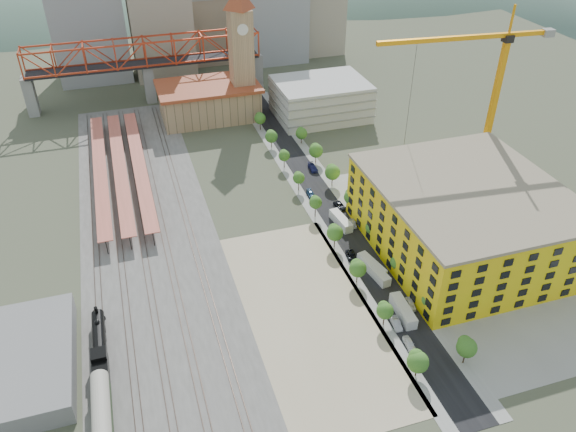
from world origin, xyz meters
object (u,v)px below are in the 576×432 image
object	(u,v)px
site_trailer_b	(376,273)
site_trailer_d	(341,221)
clock_tower	(241,41)
car_0	(409,344)
tower_crane	(487,82)
site_trailer_a	(403,311)
coach	(102,422)
locomotive	(100,348)
construction_building	(465,218)
site_trailer_c	(372,266)

from	to	relation	value
site_trailer_b	site_trailer_d	xyz separation A→B (m)	(0.00, 23.45, 0.05)
clock_tower	car_0	distance (m)	130.58
tower_crane	site_trailer_a	world-z (taller)	tower_crane
coach	tower_crane	distance (m)	129.51
site_trailer_d	locomotive	bearing A→B (deg)	-162.41
clock_tower	construction_building	bearing A→B (deg)	-71.22
construction_building	site_trailer_b	distance (m)	27.60
site_trailer_d	site_trailer_c	bearing A→B (deg)	-96.33
site_trailer_c	site_trailer_d	size ratio (longest dim) A/B	0.98
clock_tower	site_trailer_b	bearing A→B (deg)	-85.62
site_trailer_a	site_trailer_b	bearing A→B (deg)	93.23
construction_building	site_trailer_c	xyz separation A→B (m)	(-26.00, -1.64, -8.13)
site_trailer_a	coach	bearing A→B (deg)	-167.22
site_trailer_c	site_trailer_b	bearing A→B (deg)	-102.39
site_trailer_b	site_trailer_c	size ratio (longest dim) A/B	0.98
clock_tower	site_trailer_c	xyz separation A→B (m)	(8.00, -101.63, -27.41)
site_trailer_a	car_0	xyz separation A→B (m)	(-3.00, -8.88, -0.63)
clock_tower	construction_building	size ratio (longest dim) A/B	1.03
car_0	tower_crane	bearing A→B (deg)	52.03
clock_tower	site_trailer_d	distance (m)	85.85
coach	construction_building	bearing A→B (deg)	17.88
site_trailer_c	car_0	distance (m)	26.00
site_trailer_a	clock_tower	bearing A→B (deg)	97.09
locomotive	site_trailer_a	bearing A→B (deg)	-7.19
locomotive	site_trailer_b	bearing A→B (deg)	5.05
construction_building	locomotive	size ratio (longest dim) A/B	2.13
site_trailer_a	car_0	distance (m)	9.40
locomotive	coach	world-z (taller)	coach
locomotive	coach	xyz separation A→B (m)	(-0.00, -19.42, 1.09)
tower_crane	site_trailer_b	distance (m)	64.80
car_0	site_trailer_b	bearing A→B (deg)	86.10
construction_building	site_trailer_d	xyz separation A→B (m)	(-26.00, 19.02, -8.09)
locomotive	site_trailer_c	distance (m)	66.57
site_trailer_d	coach	bearing A→B (deg)	-149.91
tower_crane	car_0	size ratio (longest dim) A/B	12.48
car_0	clock_tower	bearing A→B (deg)	95.77
site_trailer_b	car_0	xyz separation A→B (m)	(-3.00, -23.03, -0.52)
construction_building	tower_crane	size ratio (longest dim) A/B	0.93
site_trailer_b	site_trailer_d	size ratio (longest dim) A/B	0.96
locomotive	site_trailer_a	distance (m)	66.53
locomotive	site_trailer_d	size ratio (longest dim) A/B	2.47
clock_tower	site_trailer_d	size ratio (longest dim) A/B	5.41
coach	car_0	distance (m)	63.09
site_trailer_a	site_trailer_c	xyz separation A→B (m)	(0.00, 16.94, -0.08)
tower_crane	clock_tower	bearing A→B (deg)	126.85
locomotive	car_0	distance (m)	65.32
clock_tower	site_trailer_a	distance (m)	121.94
construction_building	site_trailer_a	bearing A→B (deg)	-144.45
site_trailer_a	tower_crane	bearing A→B (deg)	48.55
car_0	coach	bearing A→B (deg)	-174.46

